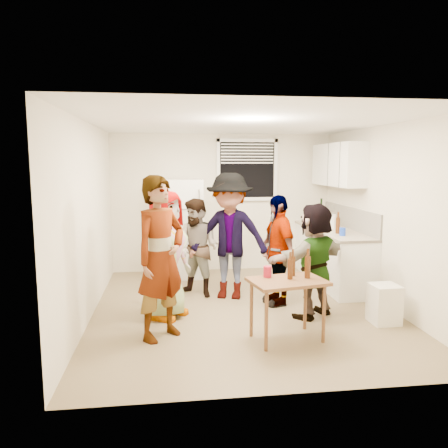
{
  "coord_description": "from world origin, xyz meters",
  "views": [
    {
      "loc": [
        -0.98,
        -5.68,
        1.99
      ],
      "look_at": [
        -0.23,
        0.19,
        1.15
      ],
      "focal_mm": 35.0,
      "sensor_mm": 36.0,
      "label": 1
    }
  ],
  "objects": [
    {
      "name": "room",
      "position": [
        0.0,
        0.0,
        0.0
      ],
      "size": [
        4.0,
        4.5,
        2.5
      ],
      "primitive_type": null,
      "color": "silver",
      "rests_on": "ground"
    },
    {
      "name": "window",
      "position": [
        0.45,
        2.21,
        1.85
      ],
      "size": [
        1.12,
        0.1,
        1.06
      ],
      "primitive_type": null,
      "color": "white",
      "rests_on": "room"
    },
    {
      "name": "refrigerator",
      "position": [
        -0.75,
        1.88,
        0.85
      ],
      "size": [
        0.7,
        0.7,
        1.7
      ],
      "primitive_type": "cube",
      "color": "white",
      "rests_on": "ground"
    },
    {
      "name": "counter_lower",
      "position": [
        1.7,
        1.15,
        0.43
      ],
      "size": [
        0.6,
        2.2,
        0.86
      ],
      "primitive_type": "cube",
      "color": "white",
      "rests_on": "ground"
    },
    {
      "name": "countertop",
      "position": [
        1.7,
        1.15,
        0.88
      ],
      "size": [
        0.64,
        2.22,
        0.04
      ],
      "primitive_type": "cube",
      "color": "#BBAB95",
      "rests_on": "counter_lower"
    },
    {
      "name": "backsplash",
      "position": [
        1.99,
        1.15,
        1.08
      ],
      "size": [
        0.03,
        2.2,
        0.36
      ],
      "primitive_type": "cube",
      "color": "beige",
      "rests_on": "countertop"
    },
    {
      "name": "upper_cabinets",
      "position": [
        1.83,
        1.35,
        1.95
      ],
      "size": [
        0.34,
        1.6,
        0.7
      ],
      "primitive_type": "cube",
      "color": "white",
      "rests_on": "room"
    },
    {
      "name": "kettle",
      "position": [
        1.65,
        1.44,
        0.9
      ],
      "size": [
        0.28,
        0.25,
        0.19
      ],
      "primitive_type": null,
      "rotation": [
        0.0,
        0.0,
        -0.26
      ],
      "color": "silver",
      "rests_on": "countertop"
    },
    {
      "name": "paper_towel",
      "position": [
        1.68,
        1.11,
        0.9
      ],
      "size": [
        0.11,
        0.11,
        0.24
      ],
      "primitive_type": "cylinder",
      "color": "white",
      "rests_on": "countertop"
    },
    {
      "name": "wine_bottle",
      "position": [
        1.75,
        1.86,
        0.9
      ],
      "size": [
        0.08,
        0.08,
        0.33
      ],
      "primitive_type": "cylinder",
      "color": "black",
      "rests_on": "countertop"
    },
    {
      "name": "beer_bottle_counter",
      "position": [
        1.6,
        0.69,
        0.9
      ],
      "size": [
        0.06,
        0.06,
        0.25
      ],
      "primitive_type": "cylinder",
      "color": "#47230C",
      "rests_on": "countertop"
    },
    {
      "name": "blue_cup",
      "position": [
        1.59,
        0.48,
        0.9
      ],
      "size": [
        0.09,
        0.09,
        0.12
      ],
      "primitive_type": "cylinder",
      "color": "blue",
      "rests_on": "countertop"
    },
    {
      "name": "picture_frame",
      "position": [
        1.92,
        1.68,
        0.98
      ],
      "size": [
        0.02,
        0.18,
        0.15
      ],
      "primitive_type": "cube",
      "color": "#BB8F3B",
      "rests_on": "countertop"
    },
    {
      "name": "trash_bin",
      "position": [
        1.66,
        -0.74,
        0.25
      ],
      "size": [
        0.34,
        0.34,
        0.49
      ],
      "primitive_type": "cube",
      "rotation": [
        0.0,
        0.0,
        0.02
      ],
      "color": "white",
      "rests_on": "ground"
    },
    {
      "name": "serving_table",
      "position": [
        0.32,
        -1.09,
        0.0
      ],
      "size": [
        0.91,
        0.7,
        0.69
      ],
      "primitive_type": null,
      "rotation": [
        0.0,
        0.0,
        0.2
      ],
      "color": "brown",
      "rests_on": "ground"
    },
    {
      "name": "beer_bottle_table",
      "position": [
        0.56,
        -1.04,
        0.69
      ],
      "size": [
        0.06,
        0.06,
        0.25
      ],
      "primitive_type": "cylinder",
      "color": "#47230C",
      "rests_on": "serving_table"
    },
    {
      "name": "red_cup",
      "position": [
        0.12,
        -0.95,
        0.69
      ],
      "size": [
        0.09,
        0.09,
        0.12
      ],
      "primitive_type": "cylinder",
      "color": "#AF172F",
      "rests_on": "serving_table"
    },
    {
      "name": "guest_grey",
      "position": [
        -1.03,
        -0.18,
        0.0
      ],
      "size": [
        1.81,
        1.59,
        0.52
      ],
      "primitive_type": "imported",
      "rotation": [
        0.0,
        0.0,
        0.97
      ],
      "color": "gray",
      "rests_on": "ground"
    },
    {
      "name": "guest_stripe",
      "position": [
        -1.08,
        -0.85,
        0.0
      ],
      "size": [
        1.76,
        1.81,
        0.44
      ],
      "primitive_type": "imported",
      "rotation": [
        0.0,
        0.0,
        0.76
      ],
      "color": "#141933",
      "rests_on": "ground"
    },
    {
      "name": "guest_back_left",
      "position": [
        -0.57,
        0.67,
        0.0
      ],
      "size": [
        1.43,
        1.6,
        0.55
      ],
      "primitive_type": "imported",
      "rotation": [
        0.0,
        0.0,
        -0.62
      ],
      "color": "#503222",
      "rests_on": "ground"
    },
    {
      "name": "guest_back_right",
      "position": [
        -0.11,
        0.53,
        0.0
      ],
      "size": [
        1.71,
        2.12,
        0.68
      ],
      "primitive_type": "imported",
      "rotation": [
        0.0,
        0.0,
        -0.32
      ],
      "color": "#3F4044",
      "rests_on": "ground"
    },
    {
      "name": "guest_black",
      "position": [
        0.52,
        0.16,
        0.0
      ],
      "size": [
        1.68,
        1.15,
        0.38
      ],
      "primitive_type": "imported",
      "rotation": [
        0.0,
        0.0,
        -1.4
      ],
      "color": "black",
      "rests_on": "ground"
    },
    {
      "name": "guest_orange",
      "position": [
        0.86,
        -0.39,
        0.0
      ],
      "size": [
        1.96,
        1.99,
        0.44
      ],
      "primitive_type": "imported",
      "rotation": [
        0.0,
        0.0,
        3.72
      ],
      "color": "#D88A48",
      "rests_on": "ground"
    }
  ]
}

